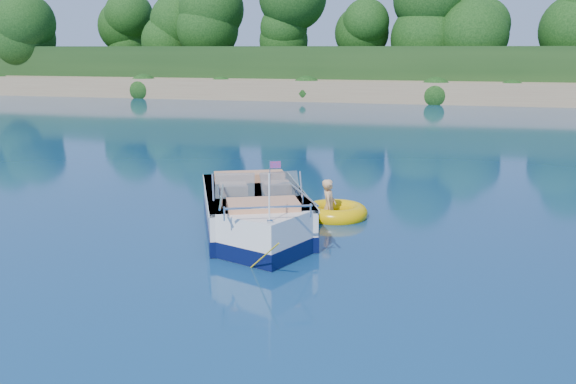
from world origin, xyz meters
name	(u,v)px	position (x,y,z in m)	size (l,w,h in m)	color
ground	(275,245)	(0.00, 0.00, 0.00)	(160.00, 160.00, 0.00)	#0A234C
shoreline	(431,74)	(0.00, 63.77, 0.98)	(170.00, 59.00, 6.00)	#8B6E50
treeline	(420,26)	(0.04, 41.01, 5.55)	(150.00, 7.12, 8.19)	#332211
motorboat	(256,216)	(-0.64, 0.73, 0.38)	(3.58, 5.49, 1.96)	white
tow_tube	(335,213)	(0.74, 2.50, 0.10)	(1.67, 1.67, 0.40)	#EFB302
boy	(329,217)	(0.61, 2.42, 0.00)	(0.50, 0.33, 1.36)	tan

